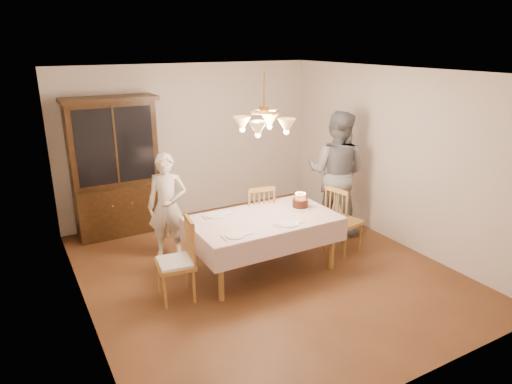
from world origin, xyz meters
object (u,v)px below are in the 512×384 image
dining_table (263,223)px  birthday_cake (300,204)px  elderly_woman (167,206)px  chair_far_side (257,220)px  china_hutch (115,170)px

dining_table → birthday_cake: size_ratio=6.33×
elderly_woman → chair_far_side: bearing=12.7°
china_hutch → elderly_woman: (0.40, -1.24, -0.29)m
birthday_cake → dining_table: bearing=-173.6°
chair_far_side → elderly_woman: elderly_woman is taller
chair_far_side → birthday_cake: size_ratio=3.33×
elderly_woman → birthday_cake: bearing=-0.9°
dining_table → elderly_woman: 1.40m
china_hutch → elderly_woman: size_ratio=1.43×
elderly_woman → dining_table: bearing=-16.7°
chair_far_side → china_hutch: bearing=135.0°
china_hutch → elderly_woman: china_hutch is taller
dining_table → china_hutch: (-1.36, 2.25, 0.36)m
elderly_woman → birthday_cake: (1.58, -0.95, 0.06)m
dining_table → china_hutch: size_ratio=0.88×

